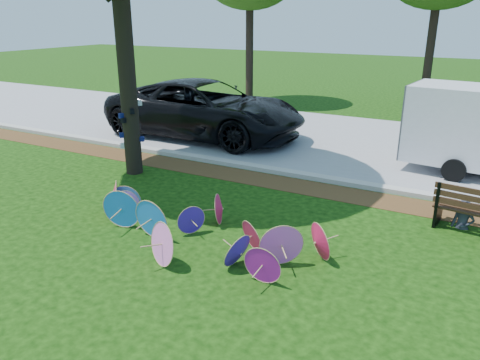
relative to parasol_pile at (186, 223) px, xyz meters
The scene contains 8 objects.
ground 0.80m from the parasol_pile, 93.24° to the right, with size 90.00×90.00×0.00m, color black.
mulch_strip 3.81m from the parasol_pile, 90.61° to the left, with size 90.00×1.00×0.01m, color #472D16.
curb 4.50m from the parasol_pile, 90.51° to the left, with size 90.00×0.30×0.12m, color #B7B5AD.
street 8.65m from the parasol_pile, 90.27° to the left, with size 90.00×8.00×0.01m, color gray.
parasol_pile is the anchor object (origin of this frame).
black_van 8.07m from the parasol_pile, 119.74° to the left, with size 3.21×6.97×1.94m, color black.
cargo_trailer 8.19m from the parasol_pile, 58.55° to the left, with size 2.88×1.83×2.62m, color silver.
person_left 5.53m from the parasol_pile, 33.95° to the left, with size 0.44×0.29×1.21m, color #323645.
Camera 1 is at (4.74, -5.86, 4.09)m, focal length 35.00 mm.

